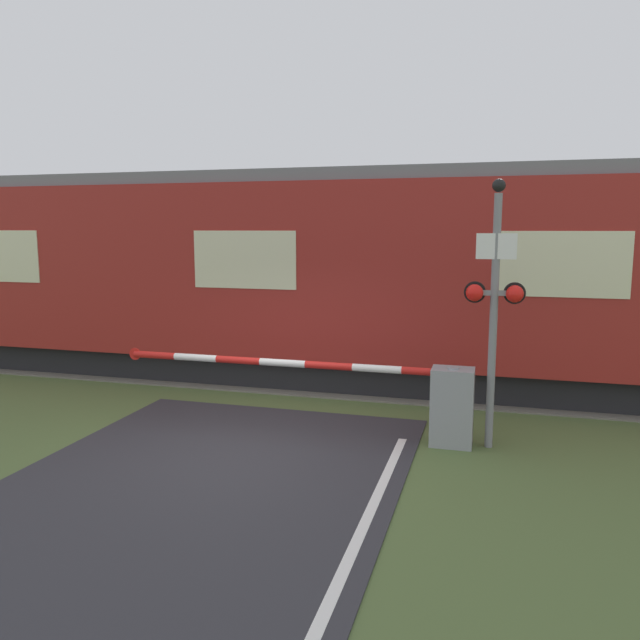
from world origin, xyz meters
name	(u,v)px	position (x,y,z in m)	size (l,w,h in m)	color
ground_plane	(240,449)	(0.00, 0.00, 0.00)	(80.00, 80.00, 0.00)	#4C6033
track_bed	(324,376)	(0.00, 4.49, 0.02)	(36.00, 3.20, 0.13)	#666056
train	(273,275)	(-1.12, 4.49, 2.15)	(20.32, 3.06, 4.20)	black
crossing_barrier	(421,399)	(2.42, 1.00, 0.66)	(5.55, 0.44, 1.16)	gray
signal_post	(494,298)	(3.39, 1.06, 2.15)	(0.84, 0.26, 3.78)	gray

